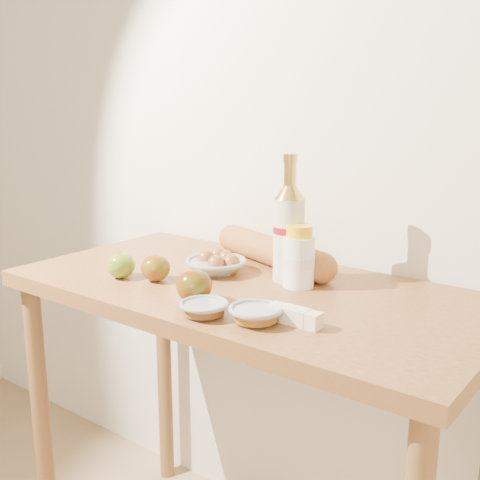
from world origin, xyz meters
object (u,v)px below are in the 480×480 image
(bourbon_bottle, at_px, (289,230))
(table, at_px, (247,332))
(egg_bowl, at_px, (217,264))
(baguette, at_px, (273,251))
(cream_bottle, at_px, (299,258))

(bourbon_bottle, bearing_deg, table, -104.17)
(bourbon_bottle, xyz_separation_m, egg_bowl, (-0.19, -0.05, -0.11))
(bourbon_bottle, height_order, baguette, bourbon_bottle)
(bourbon_bottle, height_order, egg_bowl, bourbon_bottle)
(table, bearing_deg, baguette, 105.42)
(bourbon_bottle, bearing_deg, baguette, 158.81)
(bourbon_bottle, xyz_separation_m, cream_bottle, (0.05, -0.03, -0.06))
(egg_bowl, height_order, baguette, baguette)
(table, xyz_separation_m, bourbon_bottle, (0.06, 0.09, 0.25))
(cream_bottle, height_order, baguette, cream_bottle)
(table, xyz_separation_m, baguette, (-0.05, 0.18, 0.16))
(table, height_order, bourbon_bottle, bourbon_bottle)
(egg_bowl, relative_size, baguette, 0.45)
(table, bearing_deg, bourbon_bottle, 57.31)
(bourbon_bottle, relative_size, baguette, 0.67)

